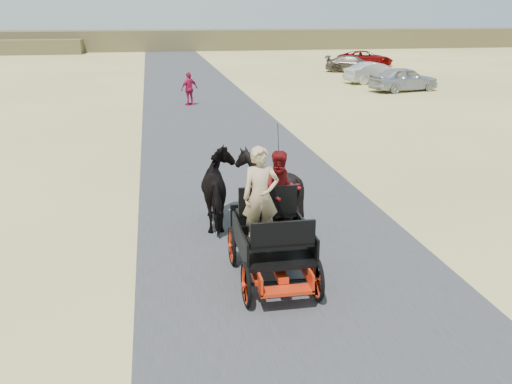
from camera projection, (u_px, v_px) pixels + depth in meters
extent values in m
plane|color=tan|center=(273.00, 233.00, 12.82)|extent=(140.00, 140.00, 0.00)
cube|color=#38383A|center=(273.00, 233.00, 12.82)|extent=(6.00, 140.00, 0.01)
cube|color=brown|center=(169.00, 40.00, 70.53)|extent=(140.00, 6.00, 2.40)
imported|color=black|center=(222.00, 190.00, 13.07)|extent=(0.91, 2.01, 1.70)
imported|color=black|center=(268.00, 187.00, 13.26)|extent=(1.37, 1.54, 1.70)
imported|color=tan|center=(261.00, 196.00, 10.13)|extent=(0.66, 0.43, 1.80)
imported|color=#660C0F|center=(281.00, 191.00, 10.77)|extent=(0.77, 0.60, 1.58)
imported|color=#AD1341|center=(189.00, 89.00, 29.61)|extent=(1.08, 0.89, 1.73)
imported|color=#B2B2B7|center=(404.00, 79.00, 34.88)|extent=(4.65, 2.73, 1.49)
imported|color=#B2B2B7|center=(376.00, 73.00, 38.69)|extent=(4.41, 2.13, 1.40)
imported|color=brown|center=(353.00, 64.00, 45.58)|extent=(4.76, 3.49, 1.28)
imported|color=maroon|center=(366.00, 58.00, 50.39)|extent=(4.91, 2.38, 1.35)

